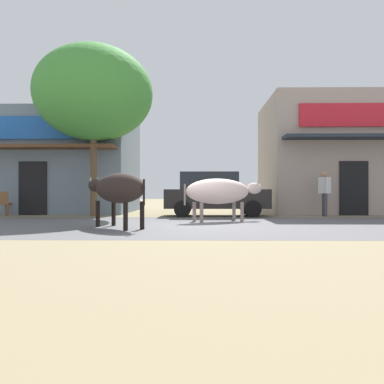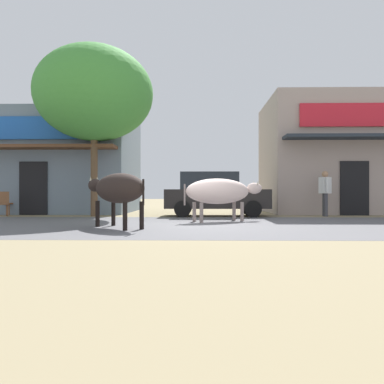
{
  "view_description": "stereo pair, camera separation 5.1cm",
  "coord_description": "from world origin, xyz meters",
  "px_view_note": "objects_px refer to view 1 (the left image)",
  "views": [
    {
      "loc": [
        0.16,
        -10.53,
        0.9
      ],
      "look_at": [
        -0.04,
        1.58,
        0.9
      ],
      "focal_mm": 36.28,
      "sensor_mm": 36.0,
      "label": 1
    },
    {
      "loc": [
        0.21,
        -10.53,
        0.9
      ],
      "look_at": [
        -0.04,
        1.58,
        0.9
      ],
      "focal_mm": 36.28,
      "sensor_mm": 36.0,
      "label": 2
    }
  ],
  "objects_px": {
    "cow_near_brown": "(118,189)",
    "cow_far_dark": "(220,192)",
    "parked_hatchback_car": "(214,194)",
    "roadside_tree": "(94,94)",
    "pedestrian_by_shop": "(325,190)",
    "cafe_chair_by_doorway": "(11,202)",
    "cafe_chair_near_tree": "(2,203)"
  },
  "relations": [
    {
      "from": "parked_hatchback_car",
      "to": "cow_far_dark",
      "type": "height_order",
      "value": "parked_hatchback_car"
    },
    {
      "from": "cow_far_dark",
      "to": "parked_hatchback_car",
      "type": "bearing_deg",
      "value": 91.63
    },
    {
      "from": "parked_hatchback_car",
      "to": "cow_far_dark",
      "type": "xyz_separation_m",
      "value": [
        0.08,
        -2.69,
        0.07
      ]
    },
    {
      "from": "pedestrian_by_shop",
      "to": "cow_near_brown",
      "type": "bearing_deg",
      "value": -144.83
    },
    {
      "from": "roadside_tree",
      "to": "cow_far_dark",
      "type": "relative_size",
      "value": 2.4
    },
    {
      "from": "cow_far_dark",
      "to": "pedestrian_by_shop",
      "type": "distance_m",
      "value": 4.73
    },
    {
      "from": "roadside_tree",
      "to": "parked_hatchback_car",
      "type": "relative_size",
      "value": 1.64
    },
    {
      "from": "roadside_tree",
      "to": "cow_near_brown",
      "type": "height_order",
      "value": "roadside_tree"
    },
    {
      "from": "parked_hatchback_car",
      "to": "roadside_tree",
      "type": "bearing_deg",
      "value": -176.61
    },
    {
      "from": "parked_hatchback_car",
      "to": "cafe_chair_by_doorway",
      "type": "bearing_deg",
      "value": 175.02
    },
    {
      "from": "roadside_tree",
      "to": "pedestrian_by_shop",
      "type": "height_order",
      "value": "roadside_tree"
    },
    {
      "from": "roadside_tree",
      "to": "cafe_chair_by_doorway",
      "type": "xyz_separation_m",
      "value": [
        -3.58,
        0.97,
        -4.05
      ]
    },
    {
      "from": "cow_near_brown",
      "to": "cafe_chair_near_tree",
      "type": "distance_m",
      "value": 6.95
    },
    {
      "from": "cow_near_brown",
      "to": "cafe_chair_by_doorway",
      "type": "distance_m",
      "value": 7.83
    },
    {
      "from": "parked_hatchback_car",
      "to": "pedestrian_by_shop",
      "type": "distance_m",
      "value": 4.09
    },
    {
      "from": "cow_far_dark",
      "to": "cafe_chair_near_tree",
      "type": "height_order",
      "value": "cow_far_dark"
    },
    {
      "from": "roadside_tree",
      "to": "cafe_chair_by_doorway",
      "type": "bearing_deg",
      "value": 164.86
    },
    {
      "from": "roadside_tree",
      "to": "cow_far_dark",
      "type": "bearing_deg",
      "value": -27.94
    },
    {
      "from": "pedestrian_by_shop",
      "to": "roadside_tree",
      "type": "bearing_deg",
      "value": -179.36
    },
    {
      "from": "cafe_chair_near_tree",
      "to": "cow_near_brown",
      "type": "bearing_deg",
      "value": -40.58
    },
    {
      "from": "cow_far_dark",
      "to": "cafe_chair_near_tree",
      "type": "xyz_separation_m",
      "value": [
        -7.97,
        2.3,
        -0.4
      ]
    },
    {
      "from": "cow_near_brown",
      "to": "cow_far_dark",
      "type": "bearing_deg",
      "value": 39.29
    },
    {
      "from": "cafe_chair_by_doorway",
      "to": "pedestrian_by_shop",
      "type": "bearing_deg",
      "value": -4.1
    },
    {
      "from": "roadside_tree",
      "to": "parked_hatchback_car",
      "type": "distance_m",
      "value": 5.84
    },
    {
      "from": "cow_near_brown",
      "to": "cafe_chair_by_doorway",
      "type": "relative_size",
      "value": 2.46
    },
    {
      "from": "cow_near_brown",
      "to": "cow_far_dark",
      "type": "distance_m",
      "value": 3.49
    },
    {
      "from": "parked_hatchback_car",
      "to": "cow_near_brown",
      "type": "distance_m",
      "value": 5.56
    },
    {
      "from": "roadside_tree",
      "to": "parked_hatchback_car",
      "type": "xyz_separation_m",
      "value": [
        4.49,
        0.27,
        -3.72
      ]
    },
    {
      "from": "cafe_chair_near_tree",
      "to": "cafe_chair_by_doorway",
      "type": "relative_size",
      "value": 1.0
    },
    {
      "from": "pedestrian_by_shop",
      "to": "cafe_chair_by_doorway",
      "type": "distance_m",
      "value": 12.2
    },
    {
      "from": "parked_hatchback_car",
      "to": "cow_near_brown",
      "type": "xyz_separation_m",
      "value": [
        -2.62,
        -4.9,
        0.14
      ]
    },
    {
      "from": "cow_near_brown",
      "to": "roadside_tree",
      "type": "bearing_deg",
      "value": 111.95
    }
  ]
}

